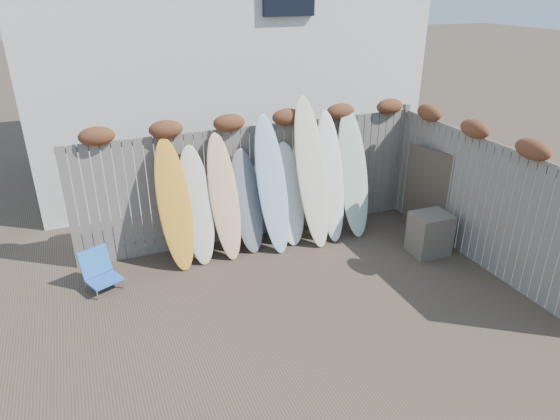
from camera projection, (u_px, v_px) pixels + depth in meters
name	position (u px, v px, depth m)	size (l,w,h in m)	color
ground	(313.00, 308.00, 6.94)	(80.00, 80.00, 0.00)	#493A2D
back_fence	(257.00, 172.00, 8.48)	(6.05, 0.28, 2.24)	slate
right_fence	(482.00, 195.00, 7.70)	(0.28, 4.40, 2.24)	slate
house	(212.00, 27.00, 11.24)	(8.50, 5.50, 6.33)	silver
beach_chair	(99.00, 271.00, 7.32)	(0.60, 0.62, 0.60)	blue
wooden_crate	(430.00, 234.00, 8.23)	(0.60, 0.50, 0.70)	#473C35
lattice_panel	(430.00, 192.00, 8.75)	(0.04, 1.03, 1.54)	#45372A
surfboard_0	(175.00, 205.00, 7.67)	(0.52, 0.07, 2.09)	orange
surfboard_1	(197.00, 206.00, 7.85)	(0.50, 0.07, 1.92)	beige
surfboard_2	(224.00, 197.00, 7.98)	(0.48, 0.07, 2.08)	#FFC07B
surfboard_3	(247.00, 201.00, 8.21)	(0.51, 0.07, 1.75)	slate
surfboard_4	(272.00, 185.00, 8.16)	(0.51, 0.07, 2.31)	#92BAD2
surfboard_5	(289.00, 194.00, 8.45)	(0.54, 0.07, 1.78)	white
surfboard_6	(312.00, 173.00, 8.33)	(0.54, 0.07, 2.56)	beige
surfboard_7	(330.00, 177.00, 8.55)	(0.47, 0.07, 2.26)	white
surfboard_8	(353.00, 174.00, 8.70)	(0.55, 0.07, 2.26)	#B7D4B6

